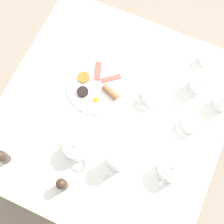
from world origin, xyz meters
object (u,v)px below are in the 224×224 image
object	(u,v)px
pepper_grinder	(2,157)
fork_by_plate	(51,64)
spoon_for_tea	(102,191)
teapot_near	(76,149)
fork_spare	(29,99)
water_glass_tall	(118,160)
teacup_with_saucer_right	(191,124)
wine_glass_spare	(201,81)
teapot_far	(171,169)
teacup_with_saucer_left	(152,97)
creamer_jug	(206,57)
salt_grinder	(62,184)
knife_by_plate	(124,39)
breakfast_plate	(97,86)

from	to	relation	value
pepper_grinder	fork_by_plate	size ratio (longest dim) A/B	0.70
spoon_for_tea	pepper_grinder	bearing A→B (deg)	-83.86
teapot_near	fork_spare	distance (m)	0.35
water_glass_tall	teacup_with_saucer_right	bearing A→B (deg)	141.38
wine_glass_spare	spoon_for_tea	distance (m)	0.66
spoon_for_tea	teapot_far	bearing A→B (deg)	130.44
teapot_near	teacup_with_saucer_left	bearing A→B (deg)	-92.66
water_glass_tall	creamer_jug	size ratio (longest dim) A/B	1.54
teacup_with_saucer_right	spoon_for_tea	world-z (taller)	teacup_with_saucer_right
fork_by_plate	fork_spare	distance (m)	0.20
salt_grinder	teapot_near	bearing A→B (deg)	-175.36
teacup_with_saucer_right	wine_glass_spare	bearing A→B (deg)	-170.30
teacup_with_saucer_right	knife_by_plate	xyz separation A→B (m)	(-0.29, -0.45, -0.03)
teapot_near	knife_by_plate	world-z (taller)	teapot_near
breakfast_plate	fork_by_plate	bearing A→B (deg)	-93.80
teacup_with_saucer_right	salt_grinder	xyz separation A→B (m)	(0.48, -0.41, 0.02)
knife_by_plate	teapot_far	bearing A→B (deg)	40.08
salt_grinder	creamer_jug	bearing A→B (deg)	156.38
fork_by_plate	knife_by_plate	size ratio (longest dim) A/B	0.66
fork_spare	teapot_far	bearing A→B (deg)	86.39
wine_glass_spare	creamer_jug	xyz separation A→B (m)	(-0.15, -0.01, -0.03)
salt_grinder	knife_by_plate	bearing A→B (deg)	-176.42
fork_by_plate	knife_by_plate	distance (m)	0.39
teacup_with_saucer_right	pepper_grinder	distance (m)	0.84
breakfast_plate	wine_glass_spare	size ratio (longest dim) A/B	2.34
wine_glass_spare	pepper_grinder	bearing A→B (deg)	-44.29
creamer_jug	knife_by_plate	bearing A→B (deg)	-82.66
salt_grinder	knife_by_plate	world-z (taller)	salt_grinder
fork_by_plate	fork_spare	xyz separation A→B (m)	(0.20, -0.01, 0.00)
water_glass_tall	knife_by_plate	size ratio (longest dim) A/B	0.62
teapot_near	fork_spare	bearing A→B (deg)	4.66
fork_spare	teapot_near	bearing A→B (deg)	67.87
water_glass_tall	creamer_jug	distance (m)	0.66
teacup_with_saucer_right	knife_by_plate	size ratio (longest dim) A/B	0.62
salt_grinder	knife_by_plate	distance (m)	0.77
breakfast_plate	teapot_near	bearing A→B (deg)	8.84
teacup_with_saucer_right	fork_spare	world-z (taller)	teacup_with_saucer_right
teacup_with_saucer_left	water_glass_tall	size ratio (longest dim) A/B	1.00
breakfast_plate	salt_grinder	world-z (taller)	salt_grinder
teacup_with_saucer_left	spoon_for_tea	size ratio (longest dim) A/B	0.93
salt_grinder	spoon_for_tea	distance (m)	0.17
knife_by_plate	spoon_for_tea	world-z (taller)	same
teapot_near	creamer_jug	bearing A→B (deg)	-92.65
fork_by_plate	spoon_for_tea	distance (m)	0.65
salt_grinder	fork_by_plate	world-z (taller)	salt_grinder
breakfast_plate	teapot_far	xyz separation A→B (m)	(0.23, 0.45, 0.04)
wine_glass_spare	breakfast_plate	bearing A→B (deg)	-65.52
water_glass_tall	creamer_jug	bearing A→B (deg)	163.60
fork_spare	fork_by_plate	bearing A→B (deg)	176.62
creamer_jug	fork_by_plate	bearing A→B (deg)	-64.28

